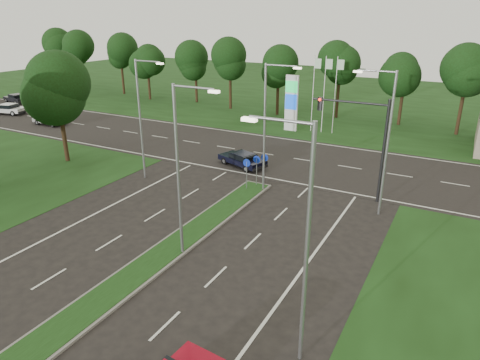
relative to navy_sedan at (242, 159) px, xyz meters
The scene contains 18 objects.
ground 20.23m from the navy_sedan, 81.31° to the right, with size 160.00×160.00×0.00m, color black.
verge_far 35.15m from the navy_sedan, 85.01° to the left, with size 160.00×50.00×0.02m, color black.
cross_road 5.08m from the navy_sedan, 52.69° to the left, with size 160.00×12.00×0.02m, color black.
median_kerb 16.29m from the navy_sedan, 79.19° to the right, with size 2.00×26.00×0.12m, color slate.
streetlight_median_near 15.23m from the navy_sedan, 73.84° to the right, with size 2.53×0.22×9.00m.
streetlight_median_far 7.22m from the navy_sedan, 44.56° to the right, with size 2.53×0.22×9.00m.
streetlight_left_far 9.12m from the navy_sedan, 131.19° to the right, with size 2.53×0.22×9.00m.
streetlight_right_far 13.28m from the navy_sedan, 18.62° to the right, with size 2.53×0.22×9.00m.
streetlight_right_near 22.00m from the navy_sedan, 56.62° to the right, with size 2.53×0.22×9.00m.
traffic_signal 11.18m from the navy_sedan, 11.03° to the right, with size 5.10×0.42×7.00m.
median_signs 4.84m from the navy_sedan, 49.63° to the right, with size 1.16×1.76×2.38m.
gas_pylon 13.32m from the navy_sedan, 93.21° to the left, with size 5.80×1.26×8.00m.
tree_left_far 16.94m from the navy_sedan, 157.79° to the right, with size 5.20×5.20×8.86m.
treeline_far 21.12m from the navy_sedan, 81.01° to the left, with size 6.00×6.00×9.90m.
navy_sedan is the anchor object (origin of this frame).
far_car_a 26.47m from the navy_sedan, behind, with size 4.02×1.79×1.15m.
far_car_b 36.07m from the navy_sedan, behind, with size 4.88×2.97×1.31m.
far_car_c 42.80m from the navy_sedan, 167.85° to the left, with size 4.54×2.49×1.24m.
Camera 1 is at (12.96, -10.02, 11.95)m, focal length 32.00 mm.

